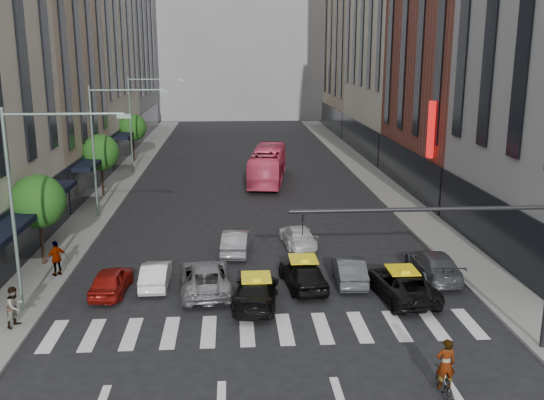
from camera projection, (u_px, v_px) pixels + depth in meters
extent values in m
plane|color=black|center=(273.00, 346.00, 24.04)|extent=(160.00, 160.00, 0.00)
cube|color=slate|center=(117.00, 186.00, 52.33)|extent=(3.00, 96.00, 0.15)
cube|color=slate|center=(379.00, 182.00, 53.84)|extent=(3.00, 96.00, 0.15)
cube|color=tan|center=(31.00, 43.00, 47.18)|extent=(8.00, 16.00, 24.00)
cube|color=gray|center=(116.00, 24.00, 82.31)|extent=(8.00, 18.00, 30.00)
cube|color=brown|center=(462.00, 30.00, 48.20)|extent=(8.00, 18.00, 26.00)
cube|color=tan|center=(362.00, 32.00, 84.77)|extent=(8.00, 18.00, 28.00)
cube|color=gray|center=(238.00, 11.00, 102.08)|extent=(30.00, 10.00, 36.00)
cylinder|color=black|center=(42.00, 236.00, 32.55)|extent=(0.18, 0.18, 3.15)
sphere|color=#1D4213|center=(38.00, 201.00, 32.08)|extent=(2.88, 2.88, 2.88)
cylinder|color=black|center=(102.00, 176.00, 48.05)|extent=(0.18, 0.18, 3.15)
sphere|color=#1D4213|center=(101.00, 152.00, 47.58)|extent=(2.88, 2.88, 2.88)
cylinder|color=black|center=(133.00, 146.00, 63.54)|extent=(0.18, 0.18, 3.15)
sphere|color=#1D4213|center=(132.00, 127.00, 63.08)|extent=(2.88, 2.88, 2.88)
cylinder|color=gray|center=(12.00, 212.00, 26.09)|extent=(0.16, 0.16, 9.00)
cylinder|color=gray|center=(64.00, 114.00, 25.24)|extent=(5.00, 0.12, 0.12)
cube|color=gray|center=(124.00, 116.00, 25.43)|extent=(0.60, 0.25, 0.18)
cylinder|color=gray|center=(93.00, 152.00, 41.59)|extent=(0.16, 0.16, 9.00)
cylinder|color=gray|center=(127.00, 90.00, 40.74)|extent=(5.00, 0.12, 0.12)
cube|color=gray|center=(164.00, 91.00, 40.93)|extent=(0.60, 0.25, 0.18)
cylinder|color=gray|center=(131.00, 125.00, 57.08)|extent=(0.16, 0.16, 9.00)
cylinder|color=gray|center=(155.00, 79.00, 56.24)|extent=(5.00, 0.12, 0.12)
cube|color=gray|center=(182.00, 80.00, 56.43)|extent=(0.60, 0.25, 0.18)
cylinder|color=black|center=(425.00, 209.00, 22.05)|extent=(10.00, 0.16, 0.16)
imported|color=black|center=(303.00, 225.00, 21.87)|extent=(0.13, 0.16, 0.80)
cube|color=red|center=(431.00, 130.00, 42.81)|extent=(0.30, 0.70, 4.00)
imported|color=maroon|center=(111.00, 280.00, 29.18)|extent=(1.77, 3.92, 1.31)
imported|color=white|center=(156.00, 274.00, 30.09)|extent=(1.31, 3.73, 1.23)
imported|color=gray|center=(205.00, 277.00, 29.39)|extent=(2.89, 5.42, 1.45)
imported|color=black|center=(256.00, 292.00, 27.76)|extent=(2.46, 4.87, 1.36)
imported|color=black|center=(303.00, 273.00, 29.86)|extent=(2.33, 4.54, 1.48)
imported|color=#3F4247|center=(349.00, 270.00, 30.55)|extent=(1.57, 4.08, 1.33)
imported|color=black|center=(401.00, 284.00, 28.61)|extent=(2.85, 5.21, 1.38)
imported|color=#42454A|center=(434.00, 265.00, 31.20)|extent=(2.07, 4.90, 1.41)
imported|color=gray|center=(236.00, 242.00, 34.99)|extent=(1.81, 4.30, 1.38)
imported|color=silver|center=(298.00, 236.00, 36.40)|extent=(2.15, 4.40, 1.23)
imported|color=#F64872|center=(268.00, 165.00, 53.79)|extent=(4.11, 11.35, 3.09)
imported|color=black|center=(444.00, 383.00, 20.53)|extent=(0.67, 1.79, 0.93)
imported|color=gray|center=(447.00, 346.00, 20.20)|extent=(0.68, 0.46, 1.83)
imported|color=gray|center=(15.00, 307.00, 25.29)|extent=(0.94, 1.04, 1.75)
imported|color=gray|center=(57.00, 258.00, 31.05)|extent=(1.10, 1.06, 1.84)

